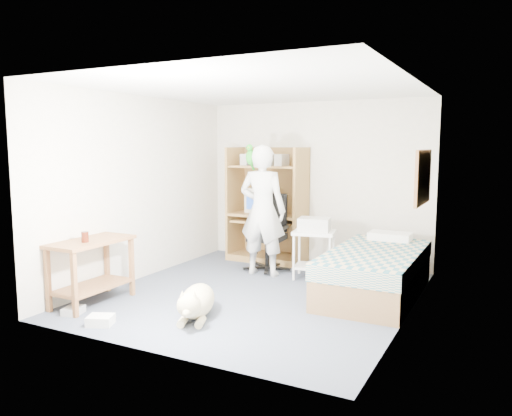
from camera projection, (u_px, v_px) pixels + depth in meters
The scene contains 21 objects.
floor at pixel (258, 294), 6.18m from camera, with size 4.00×4.00×0.00m, color #444C5D.
wall_back at pixel (316, 183), 7.79m from camera, with size 3.60×0.02×2.50m, color beige.
wall_right at pixel (411, 201), 5.21m from camera, with size 0.02×4.00×2.50m, color beige.
wall_left at pixel (141, 188), 6.84m from camera, with size 0.02×4.00×2.50m, color beige.
ceiling at pixel (258, 88), 5.87m from camera, with size 3.60×4.00×0.02m, color white.
computer_hutch at pixel (268, 209), 7.93m from camera, with size 1.20×0.63×1.80m.
bed at pixel (375, 272), 6.10m from camera, with size 1.02×2.02×0.66m.
side_desk at pixel (92, 262), 5.76m from camera, with size 0.50×1.00×0.75m.
corkboard at pixel (423, 177), 5.99m from camera, with size 0.04×0.94×0.66m.
office_chair at pixel (269, 243), 7.38m from camera, with size 0.62×0.62×1.11m.
person at pixel (263, 210), 7.01m from camera, with size 0.67×0.44×1.84m, color silver.
parrot at pixel (251, 156), 7.02m from camera, with size 0.14×0.24×0.37m.
dog at pixel (196, 301), 5.32m from camera, with size 0.60×1.03×0.41m.
printer_cart at pixel (314, 247), 6.86m from camera, with size 0.63×0.54×0.67m.
printer at pixel (314, 224), 6.83m from camera, with size 0.42×0.32×0.18m, color #B5B5B0.
crt_monitor at pixel (262, 200), 7.97m from camera, with size 0.43×0.46×0.39m.
keyboard at pixel (264, 220), 7.81m from camera, with size 0.45×0.16×0.03m, color beige.
pencil_cup at pixel (283, 211), 7.72m from camera, with size 0.08×0.08×0.12m, color gold.
drink_glass at pixel (85, 237), 5.59m from camera, with size 0.08×0.08×0.12m, color #3D1409.
floor_box_a at pixel (100, 320), 5.10m from camera, with size 0.25×0.20×0.10m, color silver.
floor_box_b at pixel (73, 311), 5.44m from camera, with size 0.18×0.22×0.08m, color #B4B4AF.
Camera 1 is at (2.73, -5.35, 1.83)m, focal length 35.00 mm.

